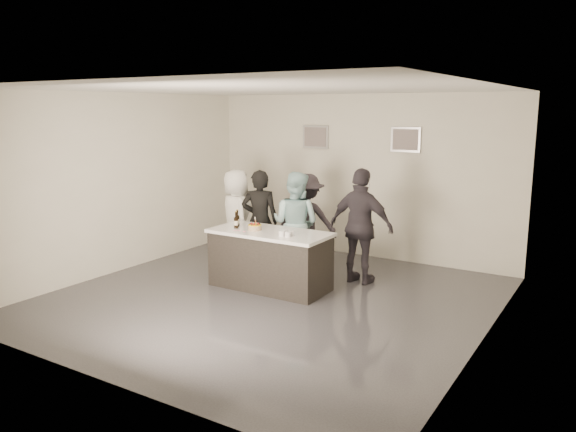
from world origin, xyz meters
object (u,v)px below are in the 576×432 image
object	(u,v)px
person_main_black	(260,221)
person_main_blue	(295,223)
beer_bottle_a	(237,218)
person_guest_left	(236,217)
bar_counter	(270,260)
cake	(255,228)
beer_bottle_b	(236,220)
person_guest_back	(306,220)
person_guest_right	(361,226)

from	to	relation	value
person_main_black	person_main_blue	size ratio (longest dim) A/B	1.00
beer_bottle_a	person_guest_left	xyz separation A→B (m)	(-0.65, 0.83, -0.18)
beer_bottle_a	person_main_blue	world-z (taller)	person_main_blue
bar_counter	cake	size ratio (longest dim) A/B	9.06
beer_bottle_b	person_main_blue	world-z (taller)	person_main_blue
beer_bottle_b	person_guest_back	bearing A→B (deg)	73.93
person_guest_left	person_main_black	bearing A→B (deg)	-158.82
person_main_blue	person_main_black	bearing A→B (deg)	9.13
person_guest_right	bar_counter	bearing A→B (deg)	45.29
person_main_black	person_guest_left	distance (m)	0.62
beer_bottle_a	person_guest_right	bearing A→B (deg)	29.02
person_main_blue	person_guest_back	world-z (taller)	person_main_blue
beer_bottle_a	person_main_black	size ratio (longest dim) A/B	0.15
cake	person_guest_right	world-z (taller)	person_guest_right
beer_bottle_b	person_guest_back	size ratio (longest dim) A/B	0.16
cake	person_main_black	distance (m)	0.90
beer_bottle_b	person_main_blue	size ratio (longest dim) A/B	0.15
beer_bottle_b	person_main_black	bearing A→B (deg)	98.00
beer_bottle_a	person_guest_back	xyz separation A→B (m)	(0.49, 1.34, -0.21)
person_main_blue	person_guest_right	world-z (taller)	person_guest_right
person_guest_left	person_guest_right	bearing A→B (deg)	-142.77
beer_bottle_b	person_main_black	xyz separation A→B (m)	(-0.12, 0.82, -0.16)
person_main_blue	person_guest_right	bearing A→B (deg)	-177.34
person_main_blue	person_guest_left	world-z (taller)	person_main_blue
beer_bottle_b	person_guest_back	distance (m)	1.54
bar_counter	cake	distance (m)	0.54
person_guest_left	beer_bottle_a	bearing A→B (deg)	162.34
cake	person_guest_right	bearing A→B (deg)	38.42
beer_bottle_a	cake	bearing A→B (deg)	-12.84
beer_bottle_b	cake	bearing A→B (deg)	7.15
person_guest_right	beer_bottle_a	bearing A→B (deg)	32.25
beer_bottle_a	beer_bottle_b	size ratio (longest dim) A/B	1.00
beer_bottle_b	person_guest_left	distance (m)	1.22
person_main_blue	beer_bottle_b	bearing A→B (deg)	58.96
person_guest_left	person_guest_back	world-z (taller)	person_guest_left
bar_counter	person_guest_left	size ratio (longest dim) A/B	1.10
person_main_blue	person_guest_back	bearing A→B (deg)	-84.39
person_main_blue	person_guest_back	xyz separation A→B (m)	(-0.08, 0.51, -0.05)
person_guest_right	person_guest_back	distance (m)	1.28
bar_counter	beer_bottle_a	distance (m)	0.86
cake	person_guest_left	world-z (taller)	person_guest_left
person_main_black	person_guest_left	size ratio (longest dim) A/B	1.02
bar_counter	person_main_black	distance (m)	1.07
cake	beer_bottle_b	distance (m)	0.34
cake	person_main_black	world-z (taller)	person_main_black
person_guest_back	person_guest_right	bearing A→B (deg)	139.50
person_guest_back	person_main_black	bearing A→B (deg)	27.59
person_guest_back	person_main_blue	bearing A→B (deg)	76.33
cake	beer_bottle_b	bearing A→B (deg)	-172.85
cake	person_guest_back	distance (m)	1.44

